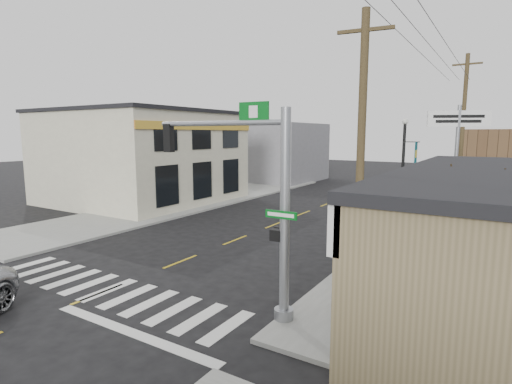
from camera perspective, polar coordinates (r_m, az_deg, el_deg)
The scene contains 18 objects.
ground at distance 14.64m, azimuth -21.63°, elevation -13.40°, with size 140.00×140.00×0.00m, color black.
sidewalk_right at distance 21.70m, azimuth 25.39°, elevation -6.39°, with size 6.00×38.00×0.13m, color gray.
sidewalk_left at distance 29.50m, azimuth -11.86°, elevation -2.03°, with size 6.00×38.00×0.13m, color gray.
center_line at distance 20.14m, azimuth -2.98°, elevation -6.86°, with size 0.12×56.00×0.01m, color gold.
crosswalk at distance 14.86m, azimuth -20.36°, elevation -12.99°, with size 11.00×2.20×0.01m, color silver.
left_building at distance 32.66m, azimuth -15.93°, elevation 4.71°, with size 12.00×12.00×6.80m, color beige.
bldg_distant_left at distance 45.71m, azimuth 2.83°, elevation 5.70°, with size 9.00×10.00×6.40m, color gray.
traffic_signal_pole at distance 11.06m, azimuth 0.89°, elevation 0.18°, with size 4.74×0.38×6.00m.
guide_sign at distance 14.61m, azimuth 14.23°, elevation -4.60°, with size 1.73×0.14×3.02m.
fire_hydrant at distance 14.65m, azimuth 20.17°, elevation -11.03°, with size 0.24×0.24×0.77m.
ped_crossing_sign at distance 16.15m, azimuth 20.77°, elevation -4.11°, with size 1.03×0.07×2.65m.
lamp_post at distance 22.29m, azimuth 20.39°, elevation 3.40°, with size 0.77×0.61×5.93m.
dance_center_sign at distance 23.46m, azimuth 26.84°, elevation 7.09°, with size 3.12×0.19×6.62m.
bare_tree at distance 14.25m, azimuth 29.06°, elevation 1.94°, with size 2.43×2.43×4.86m.
shrub_front at distance 13.05m, azimuth 29.95°, elevation -13.70°, with size 1.31×1.31×0.99m, color #1E3216.
shrub_back at distance 17.42m, azimuth 22.11°, elevation -8.04°, with size 1.12×1.12×0.84m, color #1B3112.
utility_pole_near at distance 11.12m, azimuth 14.66°, elevation 3.54°, with size 1.45×0.22×8.33m.
utility_pole_far at distance 30.54m, azimuth 27.39°, elevation 7.72°, with size 1.80×0.27×10.37m.
Camera 1 is at (11.10, -7.96, 5.27)m, focal length 28.00 mm.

